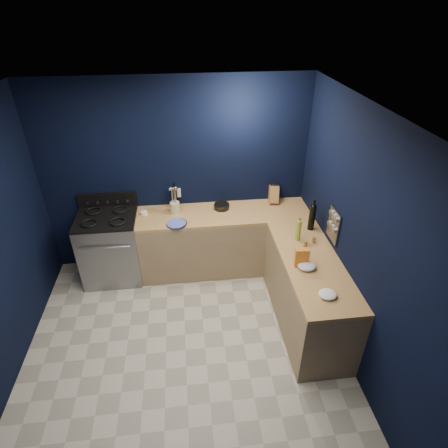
{
  "coord_description": "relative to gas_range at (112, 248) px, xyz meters",
  "views": [
    {
      "loc": [
        0.11,
        -2.74,
        3.39
      ],
      "look_at": [
        0.55,
        1.0,
        1.0
      ],
      "focal_mm": 29.48,
      "sensor_mm": 36.0,
      "label": 1
    }
  ],
  "objects": [
    {
      "name": "cab_right",
      "position": [
        2.37,
        -1.13,
        -0.03
      ],
      "size": [
        0.63,
        1.67,
        0.86
      ],
      "primitive_type": "cube",
      "color": "#957A54",
      "rests_on": "floor"
    },
    {
      "name": "spice_panel",
      "position": [
        2.67,
        -0.87,
        0.72
      ],
      "size": [
        0.02,
        0.28,
        0.38
      ],
      "primitive_type": "cube",
      "color": "gray",
      "rests_on": "wall_right"
    },
    {
      "name": "oven_door",
      "position": [
        0.0,
        -0.32,
        -0.01
      ],
      "size": [
        0.59,
        0.02,
        0.42
      ],
      "primitive_type": "cube",
      "color": "black",
      "rests_on": "gas_range"
    },
    {
      "name": "wall_back",
      "position": [
        0.93,
        0.34,
        0.84
      ],
      "size": [
        3.5,
        0.02,
        2.6
      ],
      "primitive_type": "cube",
      "color": "black",
      "rests_on": "ground"
    },
    {
      "name": "backguard",
      "position": [
        0.0,
        0.3,
        0.58
      ],
      "size": [
        0.76,
        0.06,
        0.2
      ],
      "primitive_type": "cube",
      "color": "black",
      "rests_on": "gas_range"
    },
    {
      "name": "wine_bottle_right",
      "position": [
        2.55,
        -0.5,
        0.6
      ],
      "size": [
        0.09,
        0.09,
        0.32
      ],
      "primitive_type": "cylinder",
      "rotation": [
        0.0,
        0.0,
        0.12
      ],
      "color": "black",
      "rests_on": "top_right"
    },
    {
      "name": "ramekin",
      "position": [
        0.48,
        0.1,
        0.46
      ],
      "size": [
        0.12,
        0.12,
        0.04
      ],
      "primitive_type": "cylinder",
      "rotation": [
        0.0,
        0.0,
        0.35
      ],
      "color": "white",
      "rests_on": "top_back"
    },
    {
      "name": "spice_jar_near",
      "position": [
        2.36,
        -0.88,
        0.49
      ],
      "size": [
        0.06,
        0.06,
        0.1
      ],
      "primitive_type": "cylinder",
      "rotation": [
        0.0,
        0.0,
        -0.42
      ],
      "color": "olive",
      "rests_on": "top_right"
    },
    {
      "name": "crouton_bag",
      "position": [
        2.22,
        -1.19,
        0.55
      ],
      "size": [
        0.15,
        0.08,
        0.22
      ],
      "primitive_type": "cube",
      "rotation": [
        0.0,
        0.0,
        -0.08
      ],
      "color": "red",
      "rests_on": "top_right"
    },
    {
      "name": "floor",
      "position": [
        0.93,
        -1.42,
        -0.47
      ],
      "size": [
        3.5,
        3.5,
        0.02
      ],
      "primitive_type": "cube",
      "color": "#B4AF9D",
      "rests_on": "ground"
    },
    {
      "name": "top_right",
      "position": [
        2.37,
        -1.13,
        0.42
      ],
      "size": [
        0.63,
        1.67,
        0.04
      ],
      "primitive_type": "cube",
      "color": "olive",
      "rests_on": "cab_right"
    },
    {
      "name": "towel_end",
      "position": [
        2.34,
        -1.68,
        0.47
      ],
      "size": [
        0.19,
        0.17,
        0.05
      ],
      "primitive_type": "ellipsoid",
      "rotation": [
        0.0,
        0.0,
        -0.06
      ],
      "color": "white",
      "rests_on": "top_right"
    },
    {
      "name": "spice_jar_far",
      "position": [
        2.49,
        -0.79,
        0.48
      ],
      "size": [
        0.05,
        0.05,
        0.08
      ],
      "primitive_type": "cylinder",
      "rotation": [
        0.0,
        0.0,
        0.17
      ],
      "color": "olive",
      "rests_on": "top_right"
    },
    {
      "name": "utensil_crock",
      "position": [
        0.89,
        0.09,
        0.52
      ],
      "size": [
        0.17,
        0.17,
        0.16
      ],
      "primitive_type": "cylinder",
      "rotation": [
        0.0,
        0.0,
        -0.42
      ],
      "color": "beige",
      "rests_on": "top_back"
    },
    {
      "name": "cab_back",
      "position": [
        1.53,
        0.02,
        -0.03
      ],
      "size": [
        2.3,
        0.63,
        0.86
      ],
      "primitive_type": "cube",
      "color": "#957A54",
      "rests_on": "floor"
    },
    {
      "name": "ceiling",
      "position": [
        0.93,
        -1.42,
        2.15
      ],
      "size": [
        3.5,
        3.5,
        0.02
      ],
      "primitive_type": "cube",
      "color": "silver",
      "rests_on": "ground"
    },
    {
      "name": "wine_bottle_back",
      "position": [
        0.89,
        0.27,
        0.57
      ],
      "size": [
        0.09,
        0.09,
        0.27
      ],
      "primitive_type": "cylinder",
      "rotation": [
        0.0,
        0.0,
        0.43
      ],
      "color": "black",
      "rests_on": "top_back"
    },
    {
      "name": "oil_bottle",
      "position": [
        2.32,
        -0.71,
        0.57
      ],
      "size": [
        0.08,
        0.08,
        0.26
      ],
      "primitive_type": "cylinder",
      "rotation": [
        0.0,
        0.0,
        -0.41
      ],
      "color": "#91A931",
      "rests_on": "top_right"
    },
    {
      "name": "lemon_basket",
      "position": [
        1.51,
        0.13,
        0.48
      ],
      "size": [
        0.25,
        0.25,
        0.08
      ],
      "primitive_type": "cylinder",
      "rotation": [
        0.0,
        0.0,
        0.28
      ],
      "color": "black",
      "rests_on": "top_back"
    },
    {
      "name": "top_back",
      "position": [
        1.53,
        0.02,
        0.42
      ],
      "size": [
        2.3,
        0.63,
        0.04
      ],
      "primitive_type": "cube",
      "color": "olive",
      "rests_on": "cab_back"
    },
    {
      "name": "cooktop",
      "position": [
        0.0,
        0.0,
        0.48
      ],
      "size": [
        0.76,
        0.66,
        0.03
      ],
      "primitive_type": "cube",
      "color": "black",
      "rests_on": "gas_range"
    },
    {
      "name": "knife_block",
      "position": [
        2.25,
        0.25,
        0.56
      ],
      "size": [
        0.17,
        0.29,
        0.29
      ],
      "primitive_type": "cube",
      "rotation": [
        -0.31,
        0.0,
        -0.14
      ],
      "color": "olive",
      "rests_on": "top_back"
    },
    {
      "name": "wall_outlet",
      "position": [
        0.93,
        0.32,
        0.62
      ],
      "size": [
        0.09,
        0.02,
        0.13
      ],
      "primitive_type": "cube",
      "color": "white",
      "rests_on": "wall_back"
    },
    {
      "name": "wall_right",
      "position": [
        2.69,
        -1.42,
        0.84
      ],
      "size": [
        0.02,
        3.5,
        2.6
      ],
      "primitive_type": "cube",
      "color": "black",
      "rests_on": "ground"
    },
    {
      "name": "plate_stack",
      "position": [
        0.9,
        -0.21,
        0.46
      ],
      "size": [
        0.29,
        0.29,
        0.03
      ],
      "primitive_type": "cylinder",
      "rotation": [
        0.0,
        0.0,
        0.21
      ],
      "color": "#3E4BAE",
      "rests_on": "top_back"
    },
    {
      "name": "towel_front",
      "position": [
        2.27,
        -1.24,
        0.47
      ],
      "size": [
        0.21,
        0.18,
        0.07
      ],
      "primitive_type": "ellipsoid",
      "rotation": [
        0.0,
        0.0,
        -0.08
      ],
      "color": "white",
      "rests_on": "top_right"
    },
    {
      "name": "gas_range",
      "position": [
        0.0,
        0.0,
        0.0
      ],
      "size": [
        0.76,
        0.66,
        0.92
      ],
      "primitive_type": "cube",
      "color": "gray",
      "rests_on": "floor"
    }
  ]
}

